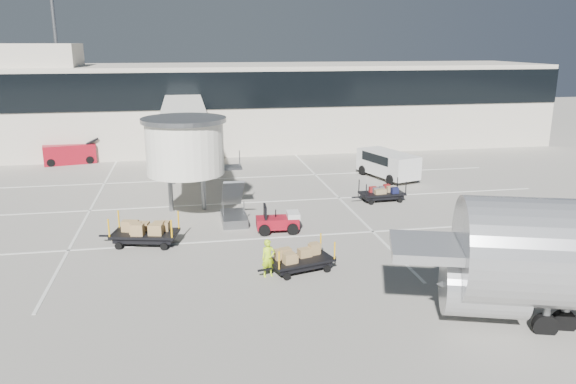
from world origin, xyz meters
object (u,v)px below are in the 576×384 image
box_cart_near (300,260)px  minivan (387,162)px  suitcase_cart (382,194)px  box_cart_far (146,233)px  belt_loader (70,154)px  baggage_tug (279,222)px  ground_worker (268,258)px

box_cart_near → minivan: minivan is taller
suitcase_cart → box_cart_near: size_ratio=0.98×
suitcase_cart → box_cart_far: 15.80m
minivan → belt_loader: 26.85m
box_cart_near → baggage_tug: bearing=75.0°
box_cart_far → belt_loader: 23.16m
suitcase_cart → baggage_tug: bearing=-151.4°
baggage_tug → ground_worker: bearing=-100.6°
ground_worker → belt_loader: bearing=104.0°
box_cart_near → minivan: 19.55m
ground_worker → box_cart_far: bearing=125.6°
box_cart_far → minivan: bearing=47.4°
box_cart_near → ground_worker: ground_worker is taller
box_cart_far → ground_worker: (5.61, -5.11, 0.20)m
box_cart_far → minivan: size_ratio=0.73×
baggage_tug → minivan: minivan is taller
box_cart_far → baggage_tug: bearing=19.8°
suitcase_cart → minivan: minivan is taller
baggage_tug → minivan: 15.04m
box_cart_near → ground_worker: bearing=176.4°
baggage_tug → minivan: size_ratio=0.42×
box_cart_near → belt_loader: size_ratio=0.76×
suitcase_cart → box_cart_near: 12.96m
ground_worker → box_cart_near: bearing=-0.5°
baggage_tug → minivan: (10.24, 11.00, 0.65)m
minivan → baggage_tug: bearing=-150.0°
box_cart_near → ground_worker: size_ratio=2.11×
ground_worker → minivan: (11.70, 16.96, 0.35)m
baggage_tug → ground_worker: (-1.46, -5.96, 0.30)m
box_cart_near → minivan: bearing=43.3°
box_cart_near → belt_loader: belt_loader is taller
minivan → ground_worker: bearing=-141.6°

